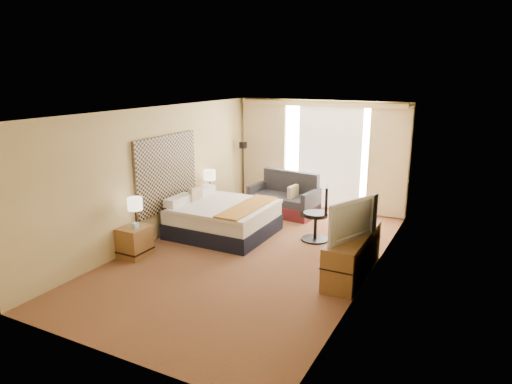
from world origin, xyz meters
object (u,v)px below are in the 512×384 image
at_px(floor_lamp, 243,160).
at_px(loveseat, 285,200).
at_px(lamp_right, 210,176).
at_px(television, 348,218).
at_px(lamp_left, 135,204).
at_px(media_dresser, 353,254).
at_px(desk_chair, 319,216).
at_px(bed, 223,218).
at_px(nightstand_right, 210,206).
at_px(nightstand_left, 135,242).

bearing_deg(floor_lamp, loveseat, -18.35).
height_order(floor_lamp, lamp_right, floor_lamp).
bearing_deg(television, lamp_left, 125.73).
height_order(media_dresser, floor_lamp, floor_lamp).
bearing_deg(desk_chair, floor_lamp, 128.64).
height_order(lamp_left, television, television).
bearing_deg(desk_chair, bed, 178.73).
distance_m(nightstand_right, lamp_left, 2.58).
bearing_deg(nightstand_right, lamp_right, 116.60).
bearing_deg(lamp_right, television, -25.23).
bearing_deg(lamp_left, floor_lamp, 90.66).
relative_size(lamp_right, television, 0.49).
bearing_deg(loveseat, floor_lamp, 168.29).
relative_size(lamp_left, television, 0.49).
distance_m(nightstand_left, lamp_right, 2.66).
xyz_separation_m(bed, desk_chair, (1.86, 0.55, 0.16)).
relative_size(nightstand_right, desk_chair, 0.49).
relative_size(loveseat, lamp_left, 2.99).
distance_m(loveseat, desk_chair, 1.87).
relative_size(bed, loveseat, 1.16).
xyz_separation_m(nightstand_left, floor_lamp, (0.01, 4.05, 0.82)).
distance_m(floor_lamp, lamp_left, 4.04).
xyz_separation_m(media_dresser, lamp_right, (-3.73, 1.52, 0.63)).
height_order(nightstand_left, floor_lamp, floor_lamp).
bearing_deg(lamp_right, desk_chair, -6.11).
xyz_separation_m(floor_lamp, television, (3.64, -3.22, -0.07)).
height_order(nightstand_left, loveseat, loveseat).
relative_size(media_dresser, bed, 0.95).
relative_size(nightstand_left, bed, 0.29).
bearing_deg(nightstand_right, media_dresser, -21.40).
distance_m(media_dresser, bed, 2.97).
bearing_deg(floor_lamp, nightstand_right, -90.32).
relative_size(bed, floor_lamp, 1.23).
bearing_deg(media_dresser, loveseat, 132.44).
bearing_deg(lamp_left, desk_chair, 40.82).
distance_m(loveseat, floor_lamp, 1.62).
xyz_separation_m(nightstand_left, bed, (0.81, 1.73, 0.06)).
xyz_separation_m(floor_lamp, desk_chair, (2.66, -1.78, -0.60)).
bearing_deg(bed, television, -17.54).
distance_m(lamp_left, television, 3.69).
height_order(bed, lamp_left, lamp_left).
height_order(nightstand_right, desk_chair, desk_chair).
bearing_deg(media_dresser, nightstand_left, -164.16).
relative_size(media_dresser, floor_lamp, 1.16).
bearing_deg(bed, floor_lamp, 109.02).
bearing_deg(floor_lamp, media_dresser, -39.14).
xyz_separation_m(nightstand_right, floor_lamp, (0.01, 1.55, 0.82)).
height_order(media_dresser, loveseat, loveseat).
xyz_separation_m(nightstand_left, desk_chair, (2.67, 2.28, 0.22)).
bearing_deg(desk_chair, lamp_left, -156.83).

